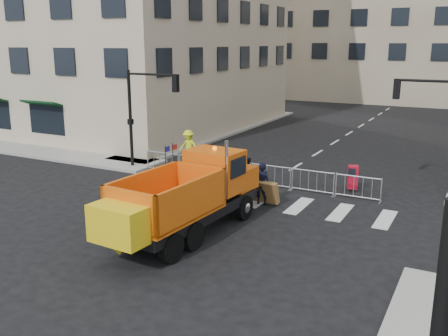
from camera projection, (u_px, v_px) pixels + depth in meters
The scene contains 10 objects.
ground at pixel (181, 239), 17.86m from camera, with size 120.00×120.00×0.00m, color black.
sidewalk_back at pixel (272, 180), 25.12m from camera, with size 64.00×5.00×0.15m, color gray.
traffic_light_left at pixel (130, 120), 27.24m from camera, with size 0.18×0.18×5.40m, color black.
crowd_barriers at pixel (251, 173), 24.57m from camera, with size 12.60×0.60×1.10m, color #9EA0A5, non-canonical shape.
plow_truck at pixel (186, 195), 17.83m from camera, with size 3.08×8.92×3.41m.
cop_a at pixel (262, 183), 21.42m from camera, with size 0.68×0.45×1.88m, color black.
cop_b at pixel (247, 175), 23.22m from camera, with size 0.82×0.64×1.68m, color black.
cop_c at pixel (237, 184), 21.48m from camera, with size 1.04×0.43×1.77m, color black.
worker at pixel (189, 146), 28.28m from camera, with size 1.21×0.70×1.88m, color #E8F31C.
newspaper_box at pixel (353, 177), 23.34m from camera, with size 0.45×0.40×1.10m, color #B70E24.
Camera 1 is at (9.17, -14.02, 6.86)m, focal length 40.00 mm.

